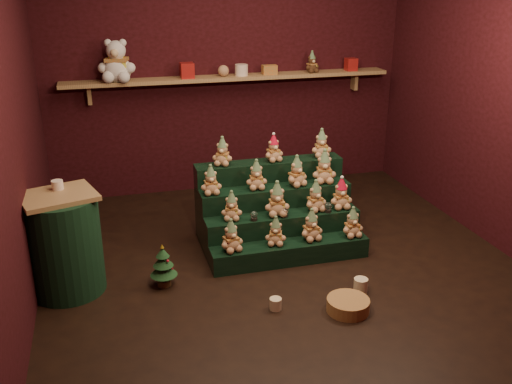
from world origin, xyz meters
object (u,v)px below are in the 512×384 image
object	(u,v)px
mug_right	(361,285)
brown_bear	(312,62)
riser_tier_front	(290,252)
mug_left	(276,304)
white_bear	(116,55)
side_table	(64,244)
snow_globe_b	(285,212)
wicker_basket	(348,305)
mini_christmas_tree	(163,266)
snow_globe_a	(254,216)
snow_globe_c	(328,207)

from	to	relation	value
mug_right	brown_bear	bearing A→B (deg)	79.40
riser_tier_front	mug_left	size ratio (longest dim) A/B	15.33
mug_right	white_bear	xyz separation A→B (m)	(-1.66, 2.47, 1.53)
side_table	mug_left	bearing A→B (deg)	-42.06
snow_globe_b	mug_left	size ratio (longest dim) A/B	0.93
riser_tier_front	brown_bear	xyz separation A→B (m)	(0.85, 1.85, 1.34)
side_table	wicker_basket	xyz separation A→B (m)	(2.02, -0.87, -0.36)
white_bear	brown_bear	xyz separation A→B (m)	(2.12, 0.00, -0.15)
mini_christmas_tree	brown_bear	world-z (taller)	brown_bear
snow_globe_a	mug_left	distance (m)	0.93
side_table	brown_bear	world-z (taller)	brown_bear
mini_christmas_tree	brown_bear	xyz separation A→B (m)	(1.95, 1.97, 1.25)
snow_globe_b	snow_globe_c	bearing A→B (deg)	0.00
snow_globe_a	mini_christmas_tree	size ratio (longest dim) A/B	0.23
snow_globe_b	mini_christmas_tree	distance (m)	1.16
mini_christmas_tree	snow_globe_a	bearing A→B (deg)	18.70
riser_tier_front	snow_globe_b	size ratio (longest dim) A/B	16.50
white_bear	snow_globe_c	bearing A→B (deg)	-32.35
riser_tier_front	side_table	bearing A→B (deg)	179.54
snow_globe_c	white_bear	bearing A→B (deg)	134.82
snow_globe_b	wicker_basket	bearing A→B (deg)	-80.30
wicker_basket	snow_globe_a	bearing A→B (deg)	114.00
snow_globe_c	mug_right	world-z (taller)	snow_globe_c
white_bear	mug_left	bearing A→B (deg)	-57.07
mug_left	white_bear	distance (m)	3.11
side_table	mini_christmas_tree	world-z (taller)	side_table
snow_globe_b	mug_left	xyz separation A→B (m)	(-0.34, -0.85, -0.36)
snow_globe_b	snow_globe_c	world-z (taller)	snow_globe_c
mug_left	mug_right	xyz separation A→B (m)	(0.73, 0.07, 0.01)
mini_christmas_tree	white_bear	size ratio (longest dim) A/B	0.69
snow_globe_c	mug_right	distance (m)	0.86
mug_left	white_bear	bearing A→B (deg)	110.10
side_table	mug_left	size ratio (longest dim) A/B	9.00
snow_globe_a	snow_globe_c	bearing A→B (deg)	0.00
snow_globe_b	brown_bear	bearing A→B (deg)	63.33
snow_globe_b	brown_bear	distance (m)	2.15
riser_tier_front	snow_globe_b	world-z (taller)	snow_globe_b
mini_christmas_tree	snow_globe_b	bearing A→B (deg)	14.20
snow_globe_b	side_table	distance (m)	1.85
snow_globe_c	side_table	distance (m)	2.26
riser_tier_front	mini_christmas_tree	world-z (taller)	mini_christmas_tree
mug_right	wicker_basket	size ratio (longest dim) A/B	0.35
snow_globe_c	brown_bear	distance (m)	2.02
mug_left	wicker_basket	xyz separation A→B (m)	(0.52, -0.17, 0.00)
snow_globe_a	mug_right	xyz separation A→B (m)	(0.66, -0.78, -0.35)
side_table	white_bear	xyz separation A→B (m)	(0.57, 1.83, 1.18)
snow_globe_c	brown_bear	size ratio (longest dim) A/B	0.41
side_table	mug_right	world-z (taller)	side_table
wicker_basket	white_bear	size ratio (longest dim) A/B	0.60
snow_globe_c	mug_left	distance (m)	1.19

